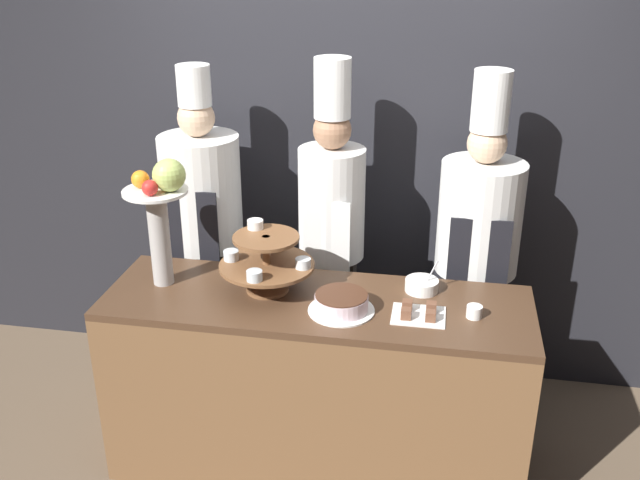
% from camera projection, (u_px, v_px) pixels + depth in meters
% --- Properties ---
extents(wall_back, '(10.00, 0.06, 2.80)m').
position_uv_depth(wall_back, '(348.00, 138.00, 3.88)').
color(wall_back, '#232328').
rests_on(wall_back, ground_plane).
extents(buffet_counter, '(1.93, 0.61, 0.92)m').
position_uv_depth(buffet_counter, '(316.00, 384.00, 3.39)').
color(buffet_counter, brown).
rests_on(buffet_counter, ground_plane).
extents(tiered_stand, '(0.44, 0.44, 0.31)m').
position_uv_depth(tiered_stand, '(266.00, 259.00, 3.23)').
color(tiered_stand, brown).
rests_on(tiered_stand, buffet_counter).
extents(fruit_pedestal, '(0.29, 0.29, 0.61)m').
position_uv_depth(fruit_pedestal, '(161.00, 204.00, 3.20)').
color(fruit_pedestal, '#B2ADA8').
rests_on(fruit_pedestal, buffet_counter).
extents(cake_round, '(0.29, 0.29, 0.08)m').
position_uv_depth(cake_round, '(341.00, 303.00, 3.09)').
color(cake_round, white).
rests_on(cake_round, buffet_counter).
extents(cup_white, '(0.07, 0.07, 0.05)m').
position_uv_depth(cup_white, '(474.00, 312.00, 3.05)').
color(cup_white, white).
rests_on(cup_white, buffet_counter).
extents(cake_square_tray, '(0.23, 0.19, 0.05)m').
position_uv_depth(cake_square_tray, '(419.00, 313.00, 3.06)').
color(cake_square_tray, white).
rests_on(cake_square_tray, buffet_counter).
extents(serving_bowl_far, '(0.15, 0.15, 0.16)m').
position_uv_depth(serving_bowl_far, '(422.00, 285.00, 3.27)').
color(serving_bowl_far, white).
rests_on(serving_bowl_far, buffet_counter).
extents(chef_left, '(0.42, 0.42, 1.84)m').
position_uv_depth(chef_left, '(204.00, 223.00, 3.81)').
color(chef_left, '#38332D').
rests_on(chef_left, ground_plane).
extents(chef_center_left, '(0.34, 0.34, 1.90)m').
position_uv_depth(chef_center_left, '(331.00, 227.00, 3.68)').
color(chef_center_left, '#38332D').
rests_on(chef_center_left, ground_plane).
extents(chef_center_right, '(0.41, 0.41, 1.86)m').
position_uv_depth(chef_center_right, '(477.00, 246.00, 3.58)').
color(chef_center_right, black).
rests_on(chef_center_right, ground_plane).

